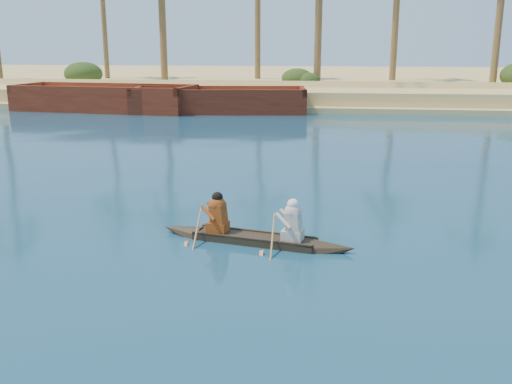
# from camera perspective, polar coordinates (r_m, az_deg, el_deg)

# --- Properties ---
(ground) EXTENTS (160.00, 160.00, 0.00)m
(ground) POSITION_cam_1_polar(r_m,az_deg,el_deg) (17.59, 21.87, -1.24)
(ground) COLOR navy
(ground) RESTS_ON ground
(sandy_embankment) EXTENTS (150.00, 51.00, 1.50)m
(sandy_embankment) POSITION_cam_1_polar(r_m,az_deg,el_deg) (63.59, 11.64, 10.67)
(sandy_embankment) COLOR #DEC27D
(sandy_embankment) RESTS_ON ground
(palm_grove) EXTENTS (110.00, 14.00, 16.00)m
(palm_grove) POSITION_cam_1_polar(r_m,az_deg,el_deg) (51.74, 13.01, 18.07)
(palm_grove) COLOR #2E501C
(palm_grove) RESTS_ON ground
(shrub_cluster) EXTENTS (100.00, 6.00, 2.40)m
(shrub_cluster) POSITION_cam_1_polar(r_m,az_deg,el_deg) (48.24, 12.93, 10.27)
(shrub_cluster) COLOR #283E16
(shrub_cluster) RESTS_ON ground
(canoe) EXTENTS (4.75, 1.60, 1.30)m
(canoe) POSITION_cam_1_polar(r_m,az_deg,el_deg) (13.22, -0.17, -4.05)
(canoe) COLOR #30251A
(canoe) RESTS_ON ground
(barge_left) EXTENTS (12.89, 5.54, 2.08)m
(barge_left) POSITION_cam_1_polar(r_m,az_deg,el_deg) (41.66, -14.87, 8.89)
(barge_left) COLOR maroon
(barge_left) RESTS_ON ground
(barge_mid) EXTENTS (12.02, 5.21, 1.94)m
(barge_mid) POSITION_cam_1_polar(r_m,az_deg,el_deg) (39.34, -3.70, 8.96)
(barge_mid) COLOR maroon
(barge_mid) RESTS_ON ground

